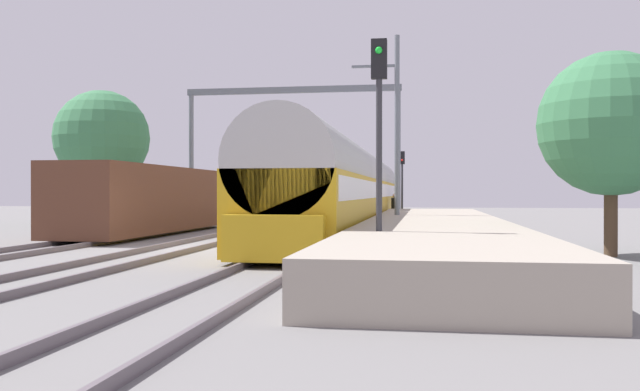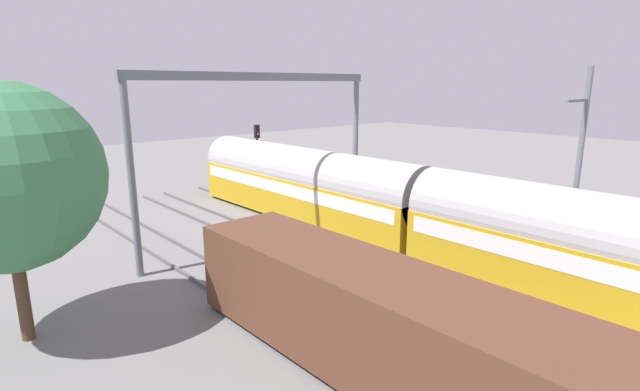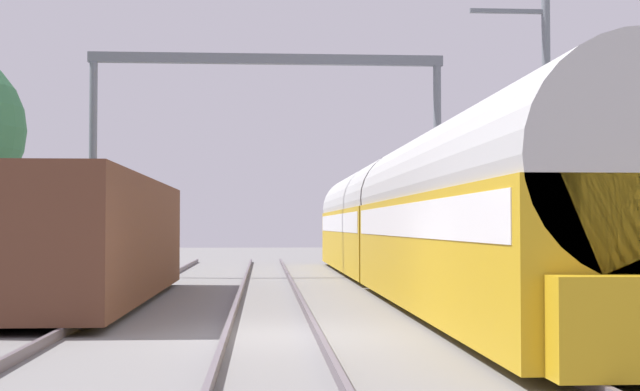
# 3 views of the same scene
# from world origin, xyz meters

# --- Properties ---
(ground) EXTENTS (120.00, 120.00, 0.00)m
(ground) POSITION_xyz_m (0.00, 0.00, 0.00)
(ground) COLOR slate
(track_far_west) EXTENTS (1.52, 60.00, 0.16)m
(track_far_west) POSITION_xyz_m (-4.06, 0.00, 0.08)
(track_far_west) COLOR #5F555C
(track_far_west) RESTS_ON ground
(track_west) EXTENTS (1.52, 60.00, 0.16)m
(track_west) POSITION_xyz_m (0.00, 0.00, 0.08)
(track_west) COLOR #5F555C
(track_west) RESTS_ON ground
(track_east) EXTENTS (1.52, 60.00, 0.16)m
(track_east) POSITION_xyz_m (4.06, 0.00, 0.08)
(track_east) COLOR #5F555C
(track_east) RESTS_ON ground
(platform) EXTENTS (4.40, 28.00, 0.90)m
(platform) POSITION_xyz_m (7.88, 2.00, 0.45)
(platform) COLOR #A39989
(platform) RESTS_ON ground
(passenger_train) EXTENTS (2.93, 32.85, 3.82)m
(passenger_train) POSITION_xyz_m (4.06, 10.93, 1.97)
(passenger_train) COLOR gold
(passenger_train) RESTS_ON ground
(freight_car) EXTENTS (2.80, 13.00, 2.70)m
(freight_car) POSITION_xyz_m (-4.06, 6.38, 1.47)
(freight_car) COLOR #563323
(freight_car) RESTS_ON ground
(person_crossing) EXTENTS (0.41, 0.47, 1.73)m
(person_crossing) POSITION_xyz_m (5.88, 16.89, 1.03)
(person_crossing) COLOR #303030
(person_crossing) RESTS_ON ground
(railway_signal_near) EXTENTS (0.36, 0.30, 5.27)m
(railway_signal_near) POSITION_xyz_m (6.52, -5.45, 3.36)
(railway_signal_near) COLOR #2D2D33
(railway_signal_near) RESTS_ON ground
(railway_signal_far) EXTENTS (0.36, 0.30, 4.65)m
(railway_signal_far) POSITION_xyz_m (5.98, 26.30, 3.00)
(railway_signal_far) COLOR #2D2D33
(railway_signal_far) RESTS_ON ground
(catenary_gantry) EXTENTS (12.52, 0.28, 7.86)m
(catenary_gantry) POSITION_xyz_m (0.00, 17.11, 5.63)
(catenary_gantry) COLOR slate
(catenary_gantry) RESTS_ON ground
(catenary_pole_east_mid) EXTENTS (1.90, 0.20, 8.00)m
(catenary_pole_east_mid) POSITION_xyz_m (6.41, 5.91, 4.15)
(catenary_pole_east_mid) COLOR slate
(catenary_pole_east_mid) RESTS_ON ground
(tree_west_background) EXTENTS (5.29, 5.29, 7.53)m
(tree_west_background) POSITION_xyz_m (-10.41, 14.62, 4.87)
(tree_west_background) COLOR #4C3826
(tree_west_background) RESTS_ON ground
(tree_east_background) EXTENTS (3.99, 3.99, 5.68)m
(tree_east_background) POSITION_xyz_m (12.64, -1.14, 3.67)
(tree_east_background) COLOR #4C3826
(tree_east_background) RESTS_ON ground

